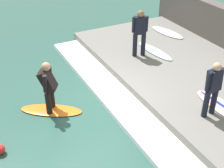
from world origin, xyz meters
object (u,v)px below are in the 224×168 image
(marker_buoy, at_px, (0,149))
(surfboard_riding, at_px, (51,110))
(surfer_waiting_far, at_px, (140,31))
(surfboard_spare, at_px, (167,32))
(surfer_waiting_near, at_px, (213,87))
(surfboard_waiting_near, at_px, (224,108))
(surfboard_waiting_far, at_px, (155,51))
(surfer_riding, at_px, (48,85))

(marker_buoy, bearing_deg, surfboard_riding, 33.73)
(surfer_waiting_far, bearing_deg, surfboard_riding, -160.96)
(surfboard_spare, height_order, marker_buoy, surfboard_spare)
(surfboard_riding, distance_m, surfer_waiting_near, 4.47)
(surfboard_waiting_near, xyz_separation_m, surfer_waiting_far, (-0.38, 3.81, 0.90))
(surfboard_riding, bearing_deg, surfer_waiting_far, 19.04)
(surfer_waiting_near, relative_size, marker_buoy, 6.06)
(surfboard_waiting_near, xyz_separation_m, surfboard_waiting_far, (0.31, 3.80, -0.00))
(surfer_riding, distance_m, surfboard_waiting_near, 4.81)
(surfer_waiting_far, bearing_deg, surfer_riding, -160.96)
(surfer_riding, height_order, surfboard_spare, surfer_riding)
(surfer_waiting_far, bearing_deg, surfboard_waiting_near, -84.36)
(surfboard_waiting_near, height_order, surfer_waiting_far, surfer_waiting_far)
(surfer_riding, height_order, surfboard_waiting_near, surfer_riding)
(surfboard_waiting_near, bearing_deg, surfer_riding, 147.97)
(surfer_waiting_near, bearing_deg, surfer_riding, 144.18)
(surfer_riding, relative_size, surfer_waiting_near, 0.99)
(surfboard_riding, height_order, surfer_waiting_near, surfer_waiting_near)
(surfer_riding, relative_size, surfboard_waiting_far, 0.81)
(surfer_riding, bearing_deg, surfboard_waiting_far, 16.18)
(surfboard_riding, xyz_separation_m, surfboard_waiting_far, (4.36, 1.27, 0.37))
(marker_buoy, bearing_deg, surfboard_spare, 25.73)
(surfboard_riding, relative_size, surfer_waiting_near, 1.18)
(surfer_waiting_near, xyz_separation_m, surfer_waiting_far, (0.19, 3.79, 0.07))
(surfer_waiting_near, relative_size, surfboard_waiting_far, 0.82)
(surfer_riding, height_order, marker_buoy, surfer_riding)
(surfer_waiting_near, height_order, marker_buoy, surfer_waiting_near)
(surfer_waiting_far, bearing_deg, marker_buoy, -156.09)
(surfer_waiting_near, height_order, surfboard_spare, surfer_waiting_near)
(surfer_waiting_near, relative_size, surfer_waiting_far, 0.93)
(surfboard_waiting_far, bearing_deg, surfer_riding, -163.82)
(surfer_riding, bearing_deg, surfboard_riding, 165.96)
(surfboard_waiting_near, bearing_deg, surfboard_riding, 147.97)
(surfer_waiting_near, bearing_deg, surfer_waiting_far, 87.10)
(surfer_waiting_far, xyz_separation_m, marker_buoy, (-5.30, -2.35, -1.18))
(surfer_riding, bearing_deg, surfboard_waiting_near, -32.03)
(surfer_riding, bearing_deg, marker_buoy, -146.27)
(surfer_riding, xyz_separation_m, surfboard_waiting_far, (4.36, 1.27, -0.49))
(marker_buoy, bearing_deg, surfboard_waiting_far, 21.41)
(surfboard_waiting_far, bearing_deg, surfboard_waiting_near, -94.60)
(surfer_riding, distance_m, surfboard_waiting_far, 4.57)
(surfboard_waiting_far, bearing_deg, surfer_waiting_far, 179.64)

